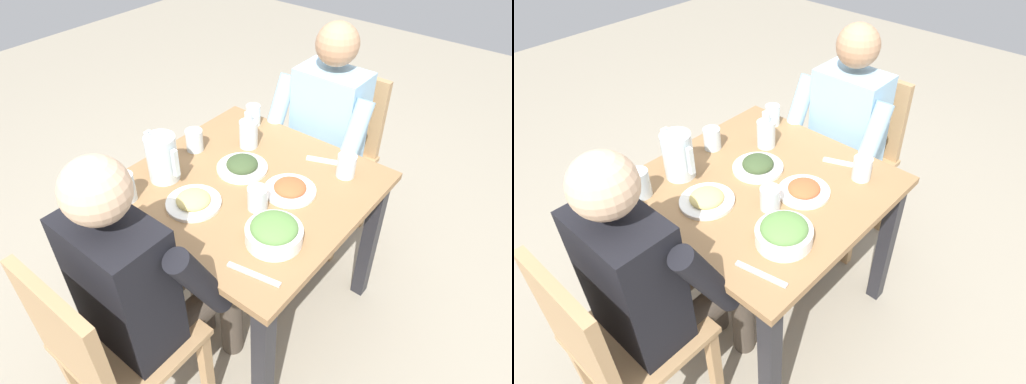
% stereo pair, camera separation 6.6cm
% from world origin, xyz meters
% --- Properties ---
extents(ground_plane, '(8.00, 8.00, 0.00)m').
position_xyz_m(ground_plane, '(0.00, 0.00, 0.00)').
color(ground_plane, '#9E937F').
extents(dining_table, '(0.90, 0.90, 0.73)m').
position_xyz_m(dining_table, '(0.00, 0.00, 0.61)').
color(dining_table, '#997047').
rests_on(dining_table, ground_plane).
extents(chair_near, '(0.40, 0.40, 0.90)m').
position_xyz_m(chair_near, '(0.02, -0.73, 0.51)').
color(chair_near, tan).
rests_on(chair_near, ground_plane).
extents(chair_far, '(0.40, 0.40, 0.90)m').
position_xyz_m(chair_far, '(-0.01, 0.73, 0.51)').
color(chair_far, tan).
rests_on(chair_far, ground_plane).
extents(diner_near, '(0.48, 0.53, 1.19)m').
position_xyz_m(diner_near, '(0.02, -0.53, 0.66)').
color(diner_near, black).
rests_on(diner_near, ground_plane).
extents(diner_far, '(0.48, 0.53, 1.19)m').
position_xyz_m(diner_far, '(-0.01, 0.53, 0.66)').
color(diner_far, '#9EC6E0').
rests_on(diner_far, ground_plane).
extents(water_pitcher, '(0.16, 0.12, 0.19)m').
position_xyz_m(water_pitcher, '(-0.28, -0.17, 0.82)').
color(water_pitcher, silver).
rests_on(water_pitcher, dining_table).
extents(salad_bowl, '(0.20, 0.20, 0.09)m').
position_xyz_m(salad_bowl, '(0.27, -0.18, 0.77)').
color(salad_bowl, white).
rests_on(salad_bowl, dining_table).
extents(plate_dolmas, '(0.21, 0.21, 0.06)m').
position_xyz_m(plate_dolmas, '(-0.07, 0.06, 0.75)').
color(plate_dolmas, white).
rests_on(plate_dolmas, dining_table).
extents(plate_fries, '(0.21, 0.21, 0.05)m').
position_xyz_m(plate_fries, '(-0.07, -0.22, 0.74)').
color(plate_fries, white).
rests_on(plate_fries, dining_table).
extents(plate_rice_curry, '(0.20, 0.20, 0.05)m').
position_xyz_m(plate_rice_curry, '(0.16, 0.06, 0.74)').
color(plate_rice_curry, white).
rests_on(plate_rice_curry, dining_table).
extents(water_glass_by_pitcher, '(0.07, 0.07, 0.10)m').
position_xyz_m(water_glass_by_pitcher, '(-0.33, 0.05, 0.78)').
color(water_glass_by_pitcher, silver).
rests_on(water_glass_by_pitcher, dining_table).
extents(water_glass_near_right, '(0.08, 0.08, 0.09)m').
position_xyz_m(water_glass_near_right, '(0.12, -0.08, 0.77)').
color(water_glass_near_right, silver).
rests_on(water_glass_near_right, dining_table).
extents(water_glass_near_left, '(0.08, 0.08, 0.09)m').
position_xyz_m(water_glass_near_left, '(0.27, 0.29, 0.78)').
color(water_glass_near_left, silver).
rests_on(water_glass_near_left, dining_table).
extents(water_glass_center, '(0.07, 0.07, 0.11)m').
position_xyz_m(water_glass_center, '(-0.29, -0.35, 0.78)').
color(water_glass_center, silver).
rests_on(water_glass_center, dining_table).
extents(water_glass_far_right, '(0.07, 0.07, 0.10)m').
position_xyz_m(water_glass_far_right, '(-0.26, 0.37, 0.78)').
color(water_glass_far_right, silver).
rests_on(water_glass_far_right, dining_table).
extents(oil_carafe, '(0.08, 0.08, 0.16)m').
position_xyz_m(oil_carafe, '(-0.16, 0.21, 0.78)').
color(oil_carafe, silver).
rests_on(oil_carafe, dining_table).
extents(fork_near, '(0.17, 0.09, 0.01)m').
position_xyz_m(fork_near, '(0.17, 0.32, 0.73)').
color(fork_near, silver).
rests_on(fork_near, dining_table).
extents(knife_near, '(0.19, 0.05, 0.01)m').
position_xyz_m(knife_near, '(0.31, -0.34, 0.73)').
color(knife_near, silver).
rests_on(knife_near, dining_table).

